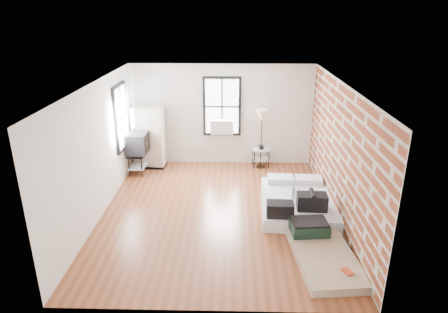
{
  "coord_description": "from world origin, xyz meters",
  "views": [
    {
      "loc": [
        0.32,
        -7.7,
        4.23
      ],
      "look_at": [
        0.12,
        0.3,
        1.2
      ],
      "focal_mm": 32.0,
      "sensor_mm": 36.0,
      "label": 1
    }
  ],
  "objects_px": {
    "wardrobe": "(149,138)",
    "floor_lamp": "(262,118)",
    "mattress_bare": "(321,249)",
    "tv_stand": "(137,144)",
    "side_table": "(261,153)",
    "mattress_main": "(297,202)"
  },
  "relations": [
    {
      "from": "mattress_bare",
      "to": "side_table",
      "type": "height_order",
      "value": "side_table"
    },
    {
      "from": "floor_lamp",
      "to": "tv_stand",
      "type": "relative_size",
      "value": 1.46
    },
    {
      "from": "wardrobe",
      "to": "mattress_bare",
      "type": "bearing_deg",
      "value": -43.54
    },
    {
      "from": "wardrobe",
      "to": "tv_stand",
      "type": "height_order",
      "value": "wardrobe"
    },
    {
      "from": "wardrobe",
      "to": "floor_lamp",
      "type": "relative_size",
      "value": 1.03
    },
    {
      "from": "mattress_bare",
      "to": "tv_stand",
      "type": "distance_m",
      "value": 5.6
    },
    {
      "from": "wardrobe",
      "to": "side_table",
      "type": "height_order",
      "value": "wardrobe"
    },
    {
      "from": "mattress_main",
      "to": "side_table",
      "type": "distance_m",
      "value": 2.63
    },
    {
      "from": "wardrobe",
      "to": "tv_stand",
      "type": "relative_size",
      "value": 1.5
    },
    {
      "from": "mattress_main",
      "to": "tv_stand",
      "type": "distance_m",
      "value": 4.48
    },
    {
      "from": "tv_stand",
      "to": "floor_lamp",
      "type": "bearing_deg",
      "value": 10.31
    },
    {
      "from": "floor_lamp",
      "to": "tv_stand",
      "type": "distance_m",
      "value": 3.38
    },
    {
      "from": "mattress_main",
      "to": "floor_lamp",
      "type": "bearing_deg",
      "value": 107.65
    },
    {
      "from": "wardrobe",
      "to": "side_table",
      "type": "relative_size",
      "value": 2.77
    },
    {
      "from": "wardrobe",
      "to": "tv_stand",
      "type": "bearing_deg",
      "value": -111.21
    },
    {
      "from": "mattress_bare",
      "to": "wardrobe",
      "type": "height_order",
      "value": "wardrobe"
    },
    {
      "from": "mattress_main",
      "to": "floor_lamp",
      "type": "height_order",
      "value": "floor_lamp"
    },
    {
      "from": "mattress_bare",
      "to": "tv_stand",
      "type": "bearing_deg",
      "value": 132.34
    },
    {
      "from": "wardrobe",
      "to": "tv_stand",
      "type": "xyz_separation_m",
      "value": [
        -0.21,
        -0.47,
        -0.03
      ]
    },
    {
      "from": "mattress_bare",
      "to": "mattress_main",
      "type": "bearing_deg",
      "value": 89.98
    },
    {
      "from": "mattress_bare",
      "to": "side_table",
      "type": "xyz_separation_m",
      "value": [
        -0.82,
        4.26,
        0.28
      ]
    },
    {
      "from": "floor_lamp",
      "to": "wardrobe",
      "type": "bearing_deg",
      "value": 180.0
    }
  ]
}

